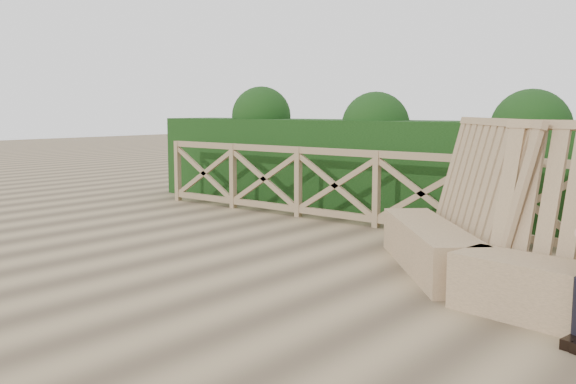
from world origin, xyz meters
The scene contains 4 objects.
ground centered at (0.00, 0.00, 0.00)m, with size 60.00×60.00×0.00m, color brown.
bench centered at (1.99, 1.39, 0.41)m, with size 3.98×2.52×1.61m.
guardrail centered at (0.00, 3.50, 0.55)m, with size 10.10×0.09×1.10m.
hedge centered at (0.00, 4.70, 0.75)m, with size 12.00×1.20×1.50m, color black.
Camera 1 is at (4.11, -4.22, 1.68)m, focal length 40.00 mm.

